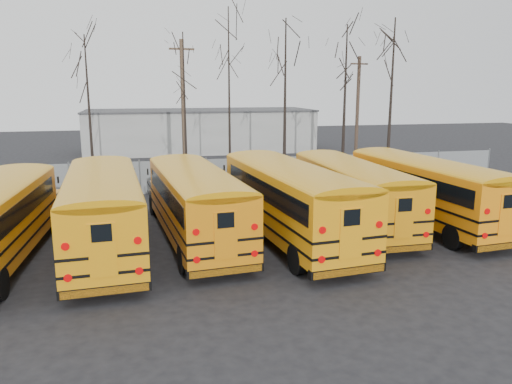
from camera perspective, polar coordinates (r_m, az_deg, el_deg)
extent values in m
plane|color=black|center=(19.69, -1.06, -6.91)|extent=(120.00, 120.00, 0.00)
cube|color=gray|center=(30.94, -5.69, 1.91)|extent=(40.00, 0.04, 2.00)
cube|color=#B4B4AF|center=(50.76, -6.41, 6.95)|extent=(22.00, 8.00, 4.00)
cylinder|color=black|center=(17.21, -27.23, -9.37)|extent=(0.33, 1.01, 1.00)
cylinder|color=black|center=(25.55, -26.68, -2.62)|extent=(0.33, 1.01, 1.00)
cylinder|color=black|center=(24.99, -21.71, -2.49)|extent=(0.33, 1.01, 1.00)
cube|color=orange|center=(25.47, -24.13, -1.27)|extent=(2.34, 1.82, 1.00)
cube|color=black|center=(21.13, -27.09, -4.24)|extent=(3.10, 11.14, 0.09)
cube|color=black|center=(21.01, -27.22, -2.93)|extent=(3.10, 11.14, 0.09)
cube|color=black|center=(26.34, -23.62, -2.04)|extent=(2.41, 0.33, 0.26)
cylinder|color=black|center=(17.02, -20.90, -8.95)|extent=(0.36, 1.07, 1.05)
cylinder|color=black|center=(16.97, -12.80, -8.49)|extent=(0.36, 1.07, 1.05)
cylinder|color=black|center=(25.47, -19.54, -2.00)|extent=(0.36, 1.07, 1.05)
cylinder|color=black|center=(25.44, -14.19, -1.69)|extent=(0.36, 1.07, 1.05)
cube|color=orange|center=(19.87, -17.07, -1.98)|extent=(3.22, 9.92, 2.47)
cube|color=orange|center=(25.67, -16.94, -0.52)|extent=(2.47, 1.93, 1.05)
cube|color=black|center=(19.55, -17.17, -0.56)|extent=(3.20, 8.88, 0.74)
cube|color=black|center=(20.93, -16.94, -3.44)|extent=(3.37, 11.73, 0.09)
cube|color=black|center=(20.80, -17.03, -2.04)|extent=(3.37, 11.73, 0.09)
cube|color=black|center=(15.70, -16.84, -10.64)|extent=(2.70, 0.40, 0.29)
cube|color=black|center=(26.62, -16.86, -1.36)|extent=(2.53, 0.36, 0.27)
cube|color=orange|center=(15.16, -17.12, -6.39)|extent=(0.79, 0.09, 1.63)
cylinder|color=#B20505|center=(15.44, -20.71, -9.20)|extent=(0.23, 0.06, 0.23)
cylinder|color=#B20505|center=(15.40, -13.20, -8.78)|extent=(0.23, 0.06, 0.23)
cylinder|color=#B20505|center=(15.14, -20.97, -5.85)|extent=(0.23, 0.06, 0.23)
cylinder|color=#B20505|center=(15.09, -13.37, -5.42)|extent=(0.23, 0.06, 0.23)
cylinder|color=black|center=(17.58, -8.30, -7.64)|extent=(0.38, 1.04, 1.02)
cylinder|color=black|center=(18.08, -1.04, -6.95)|extent=(0.38, 1.04, 1.02)
cylinder|color=black|center=(25.74, -11.67, -1.45)|extent=(0.38, 1.04, 1.02)
cylinder|color=black|center=(26.08, -6.63, -1.10)|extent=(0.38, 1.04, 1.02)
cube|color=orange|center=(20.57, -6.87, -1.22)|extent=(3.41, 9.68, 2.40)
cube|color=orange|center=(26.12, -9.30, -0.01)|extent=(2.44, 1.94, 1.02)
cube|color=black|center=(20.26, -6.79, 0.13)|extent=(3.35, 8.67, 0.71)
cube|color=black|center=(21.58, -7.28, -2.63)|extent=(3.60, 11.43, 0.09)
cube|color=black|center=(21.45, -7.32, -1.31)|extent=(3.60, 11.43, 0.09)
cube|color=black|center=(16.60, -3.51, -8.92)|extent=(2.62, 0.46, 0.29)
cube|color=black|center=(27.03, -9.53, -0.84)|extent=(2.46, 0.43, 0.27)
cube|color=orange|center=(16.10, -3.47, -4.98)|extent=(0.77, 0.11, 1.58)
cylinder|color=#B20505|center=(16.11, -6.79, -7.71)|extent=(0.23, 0.06, 0.22)
cylinder|color=#B20505|center=(16.57, -0.16, -7.06)|extent=(0.23, 0.06, 0.22)
cylinder|color=#B20505|center=(15.83, -6.87, -4.58)|extent=(0.23, 0.06, 0.22)
cylinder|color=#B20505|center=(16.30, -0.16, -4.00)|extent=(0.23, 0.06, 0.22)
cylinder|color=black|center=(17.40, 4.67, -7.67)|extent=(0.41, 1.10, 1.07)
cylinder|color=black|center=(18.45, 11.65, -6.72)|extent=(0.41, 1.10, 1.07)
cylinder|color=black|center=(25.58, -3.34, -1.24)|extent=(0.41, 1.10, 1.07)
cylinder|color=black|center=(26.31, 1.76, -0.85)|extent=(0.41, 1.10, 1.07)
cube|color=orange|center=(20.59, 3.99, -0.90)|extent=(3.66, 10.19, 2.52)
cube|color=orange|center=(26.15, -1.01, 0.28)|extent=(2.58, 2.05, 1.07)
cube|color=black|center=(20.27, 4.25, 0.52)|extent=(3.59, 9.13, 0.75)
cube|color=black|center=(21.59, 3.03, -2.41)|extent=(3.87, 12.03, 0.10)
cube|color=black|center=(21.46, 3.05, -1.02)|extent=(3.87, 12.03, 0.10)
cube|color=black|center=(16.76, 10.44, -8.81)|extent=(2.75, 0.51, 0.30)
cube|color=black|center=(27.07, -1.56, -0.60)|extent=(2.58, 0.47, 0.28)
cube|color=orange|center=(16.25, 10.81, -4.70)|extent=(0.80, 0.12, 1.66)
cylinder|color=#B20505|center=(16.02, 7.52, -7.67)|extent=(0.24, 0.07, 0.24)
cylinder|color=#B20505|center=(16.98, 13.75, -6.77)|extent=(0.24, 0.07, 0.24)
cylinder|color=#B20505|center=(15.72, 7.61, -4.35)|extent=(0.24, 0.07, 0.24)
cylinder|color=#B20505|center=(16.70, 13.91, -3.63)|extent=(0.24, 0.07, 0.24)
cylinder|color=black|center=(20.11, 11.61, -5.26)|extent=(0.28, 1.00, 1.00)
cylinder|color=black|center=(21.13, 17.21, -4.72)|extent=(0.28, 1.00, 1.00)
cylinder|color=black|center=(27.69, 4.47, -0.31)|extent=(0.28, 1.00, 1.00)
cylinder|color=black|center=(28.43, 8.81, -0.10)|extent=(0.28, 1.00, 1.00)
cube|color=orange|center=(23.14, 10.98, 0.02)|extent=(2.51, 9.28, 2.34)
cube|color=orange|center=(28.26, 6.46, 0.93)|extent=(2.25, 1.70, 1.00)
cube|color=black|center=(22.86, 11.23, 1.20)|extent=(2.55, 8.28, 0.70)
cube|color=black|center=(24.05, 10.10, -1.26)|extent=(2.54, 10.99, 0.09)
cube|color=black|center=(23.94, 10.14, -0.09)|extent=(2.54, 10.99, 0.09)
cube|color=black|center=(19.53, 16.21, -6.18)|extent=(2.55, 0.22, 0.28)
cube|color=black|center=(29.11, 5.92, 0.16)|extent=(2.39, 0.20, 0.26)
cube|color=orange|center=(19.11, 16.58, -2.86)|extent=(0.75, 0.04, 1.55)
cylinder|color=#B20505|center=(18.85, 13.95, -5.12)|extent=(0.22, 0.04, 0.22)
cylinder|color=#B20505|center=(19.75, 18.88, -4.63)|extent=(0.22, 0.04, 0.22)
cylinder|color=#B20505|center=(18.61, 14.08, -2.48)|extent=(0.22, 0.04, 0.22)
cylinder|color=#B20505|center=(19.53, 19.05, -2.11)|extent=(0.22, 0.04, 0.22)
cylinder|color=black|center=(21.36, 21.59, -4.81)|extent=(0.37, 1.05, 1.03)
cylinder|color=black|center=(22.88, 26.12, -4.12)|extent=(0.37, 1.05, 1.03)
cylinder|color=black|center=(28.31, 10.57, -0.18)|extent=(0.37, 1.05, 1.03)
cylinder|color=black|center=(29.47, 14.55, 0.12)|extent=(0.37, 1.05, 1.03)
cube|color=orange|center=(24.33, 18.99, 0.29)|extent=(3.36, 9.73, 2.41)
cube|color=orange|center=(29.08, 12.29, 1.10)|extent=(2.45, 1.93, 1.03)
cube|color=black|center=(24.07, 19.37, 1.45)|extent=(3.31, 8.71, 0.72)
cube|color=black|center=(25.16, 17.70, -0.99)|extent=(3.54, 11.50, 0.09)
cube|color=black|center=(25.06, 17.78, 0.16)|extent=(3.54, 11.50, 0.09)
cube|color=black|center=(21.19, 26.31, -5.50)|extent=(2.64, 0.45, 0.29)
cube|color=black|center=(29.89, 11.46, 0.32)|extent=(2.47, 0.41, 0.27)
cube|color=orange|center=(20.80, 26.83, -2.34)|extent=(0.77, 0.11, 1.59)
cylinder|color=#B20505|center=(20.31, 24.69, -4.56)|extent=(0.23, 0.06, 0.23)
cylinder|color=#B20505|center=(20.09, 24.92, -2.03)|extent=(0.23, 0.06, 0.23)
cylinder|color=brown|center=(34.48, -8.28, 9.09)|extent=(0.29, 0.29, 9.42)
cube|color=brown|center=(34.52, -8.49, 15.87)|extent=(1.68, 0.31, 0.13)
cylinder|color=#453327|center=(40.23, 11.50, 8.81)|extent=(0.27, 0.27, 8.65)
cube|color=#453327|center=(40.21, 11.73, 14.15)|extent=(1.53, 0.39, 0.12)
cone|color=black|center=(34.85, -18.52, 8.80)|extent=(0.26, 0.26, 9.63)
cone|color=black|center=(32.26, -8.12, 9.12)|extent=(0.26, 0.26, 9.67)
cone|color=black|center=(33.19, -3.08, 10.73)|extent=(0.26, 0.26, 11.33)
cone|color=black|center=(37.19, 3.34, 10.71)|extent=(0.26, 0.26, 11.14)
cone|color=black|center=(38.30, 10.10, 10.32)|extent=(0.26, 0.26, 10.78)
cone|color=black|center=(36.87, 15.16, 10.19)|extent=(0.26, 0.26, 10.98)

